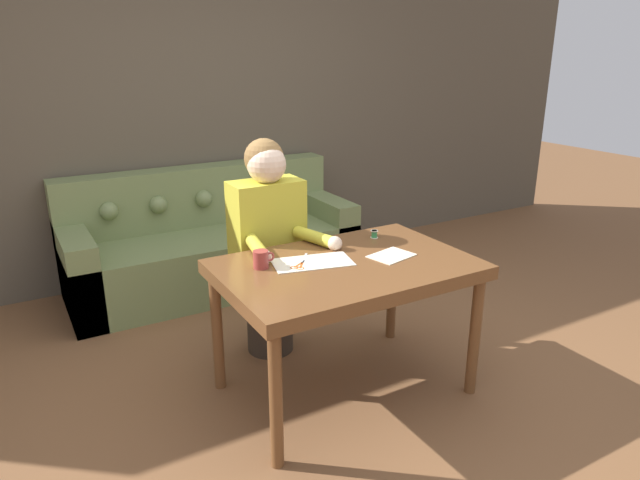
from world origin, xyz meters
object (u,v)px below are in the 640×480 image
Objects in this scene: scissors at (301,264)px; mug at (261,259)px; dining_table at (346,277)px; couch at (212,245)px; thread_spool at (374,234)px; person at (268,246)px.

mug reaches higher than scissors.
couch is (-0.11, 1.76, -0.35)m from dining_table.
couch is 48.07× the size of thread_spool.
person is at bearing 61.34° from mug.
person is at bearing 147.17° from thread_spool.
thread_spool is (0.76, 0.10, -0.02)m from mug.
scissors is 0.20m from mug.
dining_table is at bearing -86.35° from couch.
scissors is (-0.10, -1.67, 0.42)m from couch.
mug is 0.76m from thread_spool.
couch is 1.64m from thread_spool.
mug is at bearing -100.16° from couch.
mug is (-0.19, 0.06, 0.04)m from scissors.
scissors is at bearing -18.63° from mug.
couch reaches higher than thread_spool.
dining_table is 0.59× the size of couch.
person is at bearing 84.10° from scissors.
couch reaches higher than mug.
mug is (-0.40, 0.15, 0.12)m from dining_table.
person is (-0.05, -1.17, 0.36)m from couch.
person reaches higher than couch.
scissors is (-0.05, -0.50, 0.07)m from person.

